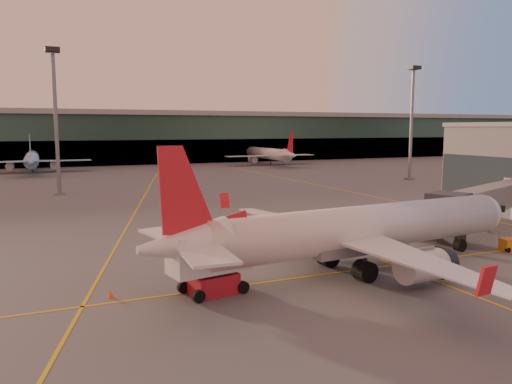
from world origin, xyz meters
name	(u,v)px	position (x,y,z in m)	size (l,w,h in m)	color
ground	(384,289)	(0.00, 0.00, 0.00)	(600.00, 600.00, 0.00)	#4C4F54
taxi_markings	(156,208)	(-7.32, 44.49, 0.01)	(100.12, 173.00, 0.01)	gold
terminal	(115,137)	(0.00, 141.79, 8.76)	(400.00, 20.00, 17.60)	#19382D
mast_west_near	(55,110)	(-20.00, 66.00, 14.86)	(2.40, 2.40, 25.60)	slate
mast_east_near	(412,114)	(55.00, 62.00, 14.86)	(2.40, 2.40, 25.60)	slate
main_airplane	(355,231)	(0.51, 4.63, 3.47)	(35.36, 31.91, 10.67)	silver
jet_bridge	(494,199)	(24.93, 12.36, 3.71)	(24.50, 12.25, 5.46)	slate
catering_truck	(210,259)	(-12.05, 4.10, 2.54)	(6.11, 3.48, 4.46)	#A81824
gpu_cart	(512,245)	(18.64, 4.57, 0.59)	(2.25, 1.58, 1.21)	orange
pushback_tug	(421,233)	(14.24, 12.18, 0.61)	(3.21, 2.23, 1.50)	black
cone_tail	(110,294)	(-18.76, 6.14, 0.26)	(0.43, 0.43, 0.54)	#FF560D
cone_wing_left	(271,231)	(0.73, 21.28, 0.28)	(0.46, 0.46, 0.58)	#FF560D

